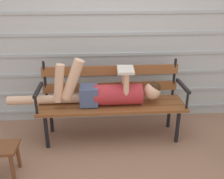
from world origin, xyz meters
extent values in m
plane|color=#936B56|center=(0.00, 0.00, 0.00)|extent=(12.00, 12.00, 0.00)
cube|color=#B2BCC6|center=(0.00, 0.61, 1.14)|extent=(5.18, 0.06, 2.28)
cube|color=#A3ADB7|center=(0.00, 0.58, 0.13)|extent=(5.18, 0.02, 0.04)
cube|color=#A3ADB7|center=(0.00, 0.58, 0.38)|extent=(5.18, 0.02, 0.04)
cube|color=#A3ADB7|center=(0.00, 0.58, 0.63)|extent=(5.18, 0.02, 0.04)
cube|color=#A3ADB7|center=(0.00, 0.58, 0.89)|extent=(5.18, 0.02, 0.04)
cube|color=#A3ADB7|center=(0.00, 0.58, 1.14)|extent=(5.18, 0.02, 0.04)
cube|color=#A3ADB7|center=(0.00, 0.58, 1.39)|extent=(5.18, 0.02, 0.04)
cube|color=brown|center=(0.00, -0.06, 0.41)|extent=(1.67, 0.14, 0.04)
cube|color=brown|center=(0.00, 0.09, 0.41)|extent=(1.67, 0.14, 0.04)
cube|color=brown|center=(0.00, 0.24, 0.41)|extent=(1.67, 0.14, 0.04)
cube|color=brown|center=(0.00, 0.30, 0.56)|extent=(1.60, 0.05, 0.11)
cube|color=brown|center=(0.00, 0.30, 0.77)|extent=(1.60, 0.05, 0.11)
cylinder|color=black|center=(-0.77, 0.30, 0.66)|extent=(0.03, 0.03, 0.46)
cylinder|color=black|center=(0.77, 0.30, 0.66)|extent=(0.03, 0.03, 0.46)
cylinder|color=black|center=(-0.74, -0.08, 0.20)|extent=(0.04, 0.04, 0.40)
cylinder|color=black|center=(0.74, -0.08, 0.20)|extent=(0.04, 0.04, 0.40)
cylinder|color=black|center=(-0.74, 0.26, 0.20)|extent=(0.04, 0.04, 0.40)
cylinder|color=black|center=(0.74, 0.26, 0.20)|extent=(0.04, 0.04, 0.40)
cube|color=black|center=(-0.81, 0.09, 0.63)|extent=(0.04, 0.42, 0.03)
cylinder|color=black|center=(-0.81, -0.08, 0.53)|extent=(0.03, 0.03, 0.20)
cube|color=black|center=(0.81, 0.09, 0.63)|extent=(0.04, 0.42, 0.03)
cylinder|color=black|center=(0.81, -0.08, 0.53)|extent=(0.03, 0.03, 0.20)
cylinder|color=#B72D38|center=(0.07, 0.09, 0.55)|extent=(0.54, 0.23, 0.23)
cube|color=#475684|center=(-0.26, 0.09, 0.55)|extent=(0.20, 0.22, 0.21)
sphere|color=beige|center=(0.46, 0.09, 0.58)|extent=(0.19, 0.19, 0.19)
sphere|color=#382314|center=(0.48, 0.09, 0.61)|extent=(0.16, 0.16, 0.16)
cylinder|color=beige|center=(-0.42, 0.03, 0.76)|extent=(0.27, 0.11, 0.47)
cylinder|color=beige|center=(-0.57, 0.03, 0.72)|extent=(0.15, 0.09, 0.43)
cylinder|color=beige|center=(-0.76, 0.15, 0.49)|extent=(0.84, 0.10, 0.10)
cylinder|color=beige|center=(0.15, 0.01, 0.69)|extent=(0.06, 0.06, 0.28)
cylinder|color=beige|center=(0.15, 0.17, 0.69)|extent=(0.06, 0.06, 0.28)
cube|color=silver|center=(0.15, 0.09, 0.84)|extent=(0.19, 0.26, 0.04)
cylinder|color=brown|center=(-0.96, -0.60, 0.14)|extent=(0.04, 0.04, 0.29)
cylinder|color=brown|center=(-0.96, -0.40, 0.14)|extent=(0.04, 0.04, 0.29)
camera|label=1|loc=(-0.19, -2.54, 1.70)|focal=40.88mm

